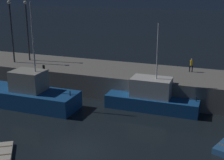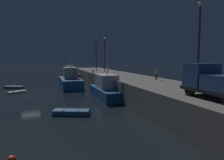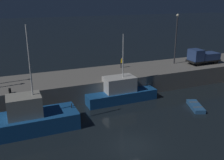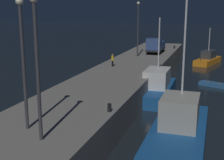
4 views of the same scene
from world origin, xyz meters
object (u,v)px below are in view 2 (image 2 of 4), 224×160
fishing_boat_orange (70,74)px  dinghy_orange_near (71,112)px  dockworker (156,73)px  bollard_central (93,71)px  lamp_post_east (104,52)px  fishing_boat_blue (107,89)px  rowboat_white_mid (14,87)px  lamp_post_central (199,39)px  lamp_post_west (96,51)px  utility_truck (215,82)px  dinghy_red_small (17,92)px  fishing_boat_white (70,81)px

fishing_boat_orange → dinghy_orange_near: (37.28, -4.01, -0.89)m
dockworker → bollard_central: size_ratio=2.69×
lamp_post_east → dockworker: 21.06m
fishing_boat_blue → rowboat_white_mid: 19.83m
rowboat_white_mid → bollard_central: (0.93, 14.85, 2.72)m
lamp_post_east → lamp_post_central: 29.64m
rowboat_white_mid → lamp_post_west: bearing=105.7°
fishing_boat_orange → dockworker: size_ratio=7.35×
fishing_boat_blue → fishing_boat_orange: 29.84m
dinghy_orange_near → bollard_central: bearing=161.8°
fishing_boat_blue → utility_truck: bearing=11.4°
dinghy_orange_near → utility_truck: utility_truck is taller
utility_truck → lamp_post_central: bearing=154.5°
lamp_post_central → bollard_central: size_ratio=13.68×
bollard_central → dinghy_red_small: bearing=-69.5°
fishing_boat_orange → bollard_central: bearing=9.5°
lamp_post_west → lamp_post_central: (30.82, 2.12, 0.06)m
dinghy_orange_near → dinghy_red_small: size_ratio=1.26×
fishing_boat_white → lamp_post_east: (-5.44, 8.37, 5.85)m
fishing_boat_blue → fishing_boat_white: (-12.23, -3.72, 0.04)m
dinghy_orange_near → rowboat_white_mid: (-21.63, -8.06, -0.05)m
utility_truck → lamp_post_west: bearing=-179.7°
fishing_boat_orange → dinghy_red_small: 24.23m
bollard_central → lamp_post_central: bearing=9.4°
utility_truck → bollard_central: 29.28m
lamp_post_west → utility_truck: bearing=0.3°
lamp_post_west → rowboat_white_mid: bearing=-74.3°
fishing_boat_blue → dinghy_orange_near: fishing_boat_blue is taller
fishing_boat_orange → lamp_post_central: 42.75m
lamp_post_east → rowboat_white_mid: bearing=-79.2°
rowboat_white_mid → dinghy_red_small: 6.13m
fishing_boat_blue → fishing_boat_orange: size_ratio=0.82×
dockworker → dinghy_red_small: bearing=-120.8°
fishing_boat_orange → dinghy_orange_near: fishing_boat_orange is taller
dinghy_orange_near → bollard_central: 21.95m
lamp_post_central → utility_truck: size_ratio=1.46×
dinghy_red_small → lamp_post_central: 27.72m
bollard_central → lamp_post_west: bearing=160.2°
lamp_post_west → utility_truck: (34.84, 0.20, -3.33)m
fishing_boat_orange → lamp_post_central: size_ratio=1.45×
fishing_boat_orange → dockworker: (32.81, 7.89, 2.38)m
fishing_boat_white → lamp_post_central: 26.44m
fishing_boat_blue → fishing_boat_orange: (-29.79, -1.81, -0.09)m
rowboat_white_mid → lamp_post_west: size_ratio=0.45×
utility_truck → bollard_central: (-29.18, -2.23, -0.92)m
dinghy_orange_near → utility_truck: (8.48, 9.03, 3.59)m
fishing_boat_white → bollard_central: size_ratio=18.80×
fishing_boat_blue → lamp_post_central: lamp_post_central is taller
lamp_post_east → bollard_central: 7.15m
fishing_boat_blue → rowboat_white_mid: fishing_boat_blue is taller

